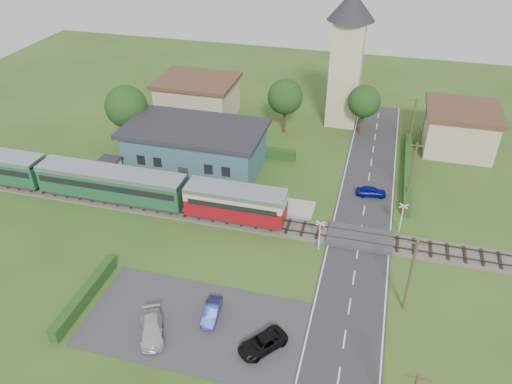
% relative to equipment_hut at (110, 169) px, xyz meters
% --- Properties ---
extents(ground, '(120.00, 120.00, 0.00)m').
position_rel_equipment_hut_xyz_m(ground, '(18.00, -5.20, -1.75)').
color(ground, '#2D4C19').
extents(railway_track, '(76.00, 3.20, 0.49)m').
position_rel_equipment_hut_xyz_m(railway_track, '(18.00, -3.20, -1.64)').
color(railway_track, '#4C443D').
rests_on(railway_track, ground).
extents(road, '(6.00, 70.00, 0.05)m').
position_rel_equipment_hut_xyz_m(road, '(28.00, -5.20, -1.72)').
color(road, '#28282B').
rests_on(road, ground).
extents(car_park, '(17.00, 9.00, 0.08)m').
position_rel_equipment_hut_xyz_m(car_park, '(16.50, -17.20, -1.71)').
color(car_park, '#333335').
rests_on(car_park, ground).
extents(crossing_deck, '(6.20, 3.40, 0.45)m').
position_rel_equipment_hut_xyz_m(crossing_deck, '(28.00, -3.20, -1.52)').
color(crossing_deck, '#333335').
rests_on(crossing_deck, ground).
extents(platform, '(30.00, 3.00, 0.45)m').
position_rel_equipment_hut_xyz_m(platform, '(8.00, 0.00, -1.52)').
color(platform, gray).
rests_on(platform, ground).
extents(equipment_hut, '(2.30, 2.30, 2.55)m').
position_rel_equipment_hut_xyz_m(equipment_hut, '(0.00, 0.00, 0.00)').
color(equipment_hut, '#C2B48E').
rests_on(equipment_hut, platform).
extents(station_building, '(16.00, 9.00, 5.30)m').
position_rel_equipment_hut_xyz_m(station_building, '(8.00, 5.79, 0.95)').
color(station_building, '#305866').
rests_on(station_building, ground).
extents(train, '(43.20, 2.90, 3.40)m').
position_rel_equipment_hut_xyz_m(train, '(-1.14, -3.20, 0.43)').
color(train, '#232328').
rests_on(train, ground).
extents(church_tower, '(6.00, 6.00, 17.60)m').
position_rel_equipment_hut_xyz_m(church_tower, '(23.00, 22.80, 8.48)').
color(church_tower, '#C2B48E').
rests_on(church_tower, ground).
extents(house_west, '(10.80, 8.80, 5.50)m').
position_rel_equipment_hut_xyz_m(house_west, '(3.00, 19.80, 1.04)').
color(house_west, tan).
rests_on(house_west, ground).
extents(house_east, '(8.80, 8.80, 5.50)m').
position_rel_equipment_hut_xyz_m(house_east, '(38.00, 18.80, 1.05)').
color(house_east, tan).
rests_on(house_east, ground).
extents(hedge_carpark, '(0.80, 9.00, 1.20)m').
position_rel_equipment_hut_xyz_m(hedge_carpark, '(7.00, -17.20, -1.15)').
color(hedge_carpark, '#193814').
rests_on(hedge_carpark, ground).
extents(hedge_roadside, '(0.80, 18.00, 1.20)m').
position_rel_equipment_hut_xyz_m(hedge_roadside, '(32.20, 10.80, -1.15)').
color(hedge_roadside, '#193814').
rests_on(hedge_roadside, ground).
extents(hedge_station, '(22.00, 0.80, 1.30)m').
position_rel_equipment_hut_xyz_m(hedge_station, '(8.00, 10.30, -1.10)').
color(hedge_station, '#193814').
rests_on(hedge_station, ground).
extents(tree_a, '(5.20, 5.20, 8.00)m').
position_rel_equipment_hut_xyz_m(tree_a, '(-2.00, 8.80, 3.63)').
color(tree_a, '#332316').
rests_on(tree_a, ground).
extents(tree_b, '(4.60, 4.60, 7.34)m').
position_rel_equipment_hut_xyz_m(tree_b, '(16.00, 17.80, 3.27)').
color(tree_b, '#332316').
rests_on(tree_b, ground).
extents(tree_c, '(4.20, 4.20, 6.78)m').
position_rel_equipment_hut_xyz_m(tree_c, '(26.00, 19.80, 2.91)').
color(tree_c, '#332316').
rests_on(tree_c, ground).
extents(utility_pole_b, '(1.40, 0.22, 7.00)m').
position_rel_equipment_hut_xyz_m(utility_pole_b, '(32.20, -11.20, 1.88)').
color(utility_pole_b, '#473321').
rests_on(utility_pole_b, ground).
extents(utility_pole_c, '(1.40, 0.22, 7.00)m').
position_rel_equipment_hut_xyz_m(utility_pole_c, '(32.20, 4.80, 1.88)').
color(utility_pole_c, '#473321').
rests_on(utility_pole_c, ground).
extents(utility_pole_d, '(1.40, 0.22, 7.00)m').
position_rel_equipment_hut_xyz_m(utility_pole_d, '(32.20, 16.80, 1.88)').
color(utility_pole_d, '#473321').
rests_on(utility_pole_d, ground).
extents(crossing_signal_near, '(0.84, 0.28, 3.28)m').
position_rel_equipment_hut_xyz_m(crossing_signal_near, '(24.40, -5.61, 0.39)').
color(crossing_signal_near, silver).
rests_on(crossing_signal_near, ground).
extents(crossing_signal_far, '(0.84, 0.28, 3.28)m').
position_rel_equipment_hut_xyz_m(crossing_signal_far, '(31.60, -0.81, 0.39)').
color(crossing_signal_far, silver).
rests_on(crossing_signal_far, ground).
extents(streetlamp_west, '(0.30, 0.30, 5.15)m').
position_rel_equipment_hut_xyz_m(streetlamp_west, '(-4.00, 14.80, 1.29)').
color(streetlamp_west, '#3F3F47').
rests_on(streetlamp_west, ground).
extents(streetlamp_east, '(0.30, 0.30, 5.15)m').
position_rel_equipment_hut_xyz_m(streetlamp_east, '(34.00, 21.80, 1.29)').
color(streetlamp_east, '#3F3F47').
rests_on(streetlamp_east, ground).
extents(car_on_road, '(3.30, 1.69, 1.08)m').
position_rel_equipment_hut_xyz_m(car_on_road, '(28.46, 4.85, -1.16)').
color(car_on_road, '#050A72').
rests_on(car_on_road, road).
extents(car_park_blue, '(1.42, 3.29, 1.05)m').
position_rel_equipment_hut_xyz_m(car_park_blue, '(17.59, -16.16, -1.14)').
color(car_park_blue, navy).
rests_on(car_park_blue, car_park).
extents(car_park_silver, '(3.27, 4.39, 1.18)m').
position_rel_equipment_hut_xyz_m(car_park_silver, '(13.80, -19.00, -1.08)').
color(car_park_silver, silver).
rests_on(car_park_silver, car_park).
extents(car_park_dark, '(3.78, 4.09, 1.06)m').
position_rel_equipment_hut_xyz_m(car_park_dark, '(22.22, -18.12, -1.14)').
color(car_park_dark, black).
rests_on(car_park_dark, car_park).
extents(pedestrian_near, '(0.63, 0.50, 1.51)m').
position_rel_equipment_hut_xyz_m(pedestrian_near, '(14.98, 0.23, -0.54)').
color(pedestrian_near, gray).
rests_on(pedestrian_near, platform).
extents(pedestrian_far, '(0.63, 0.79, 1.60)m').
position_rel_equipment_hut_xyz_m(pedestrian_far, '(2.80, -0.21, -0.49)').
color(pedestrian_far, gray).
rests_on(pedestrian_far, platform).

